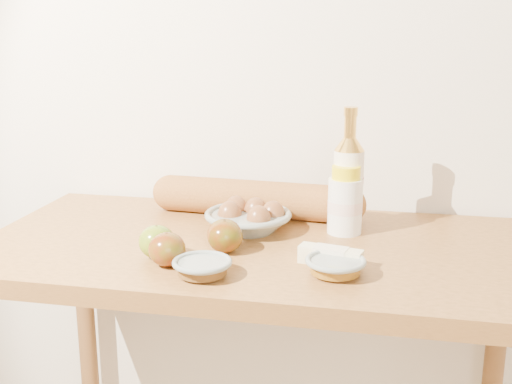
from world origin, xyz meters
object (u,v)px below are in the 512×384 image
bourbon_bottle (348,181)px  baguette (256,199)px  cream_bottle (345,202)px  egg_bowl (249,218)px  table (259,296)px

bourbon_bottle → baguette: size_ratio=0.52×
cream_bottle → bourbon_bottle: bearing=58.7°
cream_bottle → egg_bowl: 0.22m
table → baguette: size_ratio=2.23×
cream_bottle → baguette: bearing=135.9°
cream_bottle → baguette: 0.24m
table → baguette: bearing=103.6°
egg_bowl → bourbon_bottle: bearing=13.6°
cream_bottle → egg_bowl: bearing=164.2°
egg_bowl → baguette: 0.11m
table → bourbon_bottle: bearing=36.2°
bourbon_bottle → baguette: 0.24m
bourbon_bottle → baguette: bearing=174.1°
bourbon_bottle → cream_bottle: bearing=-89.3°
table → bourbon_bottle: 0.32m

